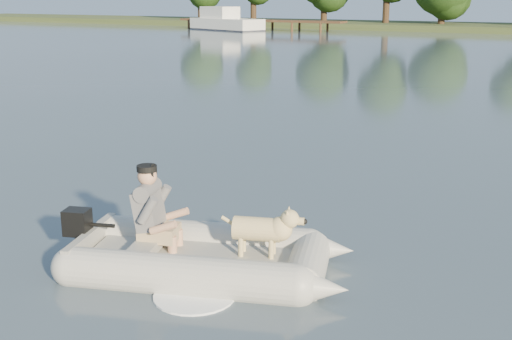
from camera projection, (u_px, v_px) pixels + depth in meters
The scene contains 7 objects.
water at pixel (195, 250), 8.99m from camera, with size 160.00×160.00×0.00m, color slate.
dock at pixel (260, 25), 64.92m from camera, with size 18.00×2.00×1.04m, color #4C331E, non-canonical shape.
dinghy at pixel (204, 225), 8.18m from camera, with size 5.03×3.81×1.45m, color #A4A49F, non-canonical shape.
man at pixel (150, 206), 8.32m from camera, with size 0.76×0.65×1.13m, color slate, non-canonical shape.
dog at pixel (257, 233), 8.13m from camera, with size 0.98×0.35×0.65m, color tan, non-canonical shape.
outboard_motor at pixel (78, 237), 8.58m from camera, with size 0.44×0.30×0.83m, color black, non-canonical shape.
cabin_cruiser at pixel (226, 18), 64.86m from camera, with size 8.87×3.17×2.74m, color white, non-canonical shape.
Camera 1 is at (4.66, -7.01, 3.46)m, focal length 45.00 mm.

